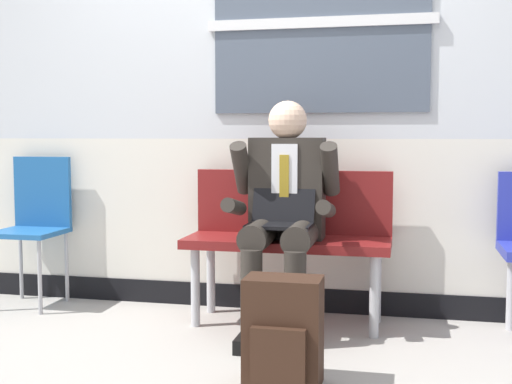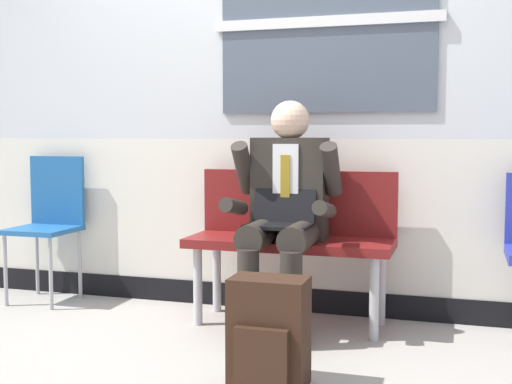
% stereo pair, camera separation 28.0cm
% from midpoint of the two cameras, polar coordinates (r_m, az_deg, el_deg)
% --- Properties ---
extents(ground_plane, '(18.00, 18.00, 0.00)m').
position_cam_midpoint_polar(ground_plane, '(3.46, -0.98, -12.77)').
color(ground_plane, '#9E9991').
extents(station_wall, '(6.00, 0.17, 2.70)m').
position_cam_midpoint_polar(station_wall, '(4.06, 2.60, 9.05)').
color(station_wall, silver).
rests_on(station_wall, ground).
extents(bench_with_person, '(1.12, 0.42, 0.85)m').
position_cam_midpoint_polar(bench_with_person, '(3.76, 5.26, -3.38)').
color(bench_with_person, maroon).
rests_on(bench_with_person, ground).
extents(person_seated, '(0.57, 0.70, 1.23)m').
position_cam_midpoint_polar(person_seated, '(3.55, 4.64, -1.47)').
color(person_seated, '#2D2823').
rests_on(person_seated, ground).
extents(backpack, '(0.32, 0.23, 0.46)m').
position_cam_midpoint_polar(backpack, '(2.86, 3.93, -11.89)').
color(backpack, '#331E14').
rests_on(backpack, ground).
extents(folding_chair, '(0.38, 0.38, 0.91)m').
position_cam_midpoint_polar(folding_chair, '(4.42, -15.34, -1.82)').
color(folding_chair, '#1E5999').
rests_on(folding_chair, ground).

